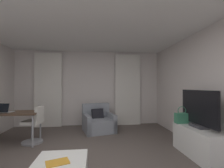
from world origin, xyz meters
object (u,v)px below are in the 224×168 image
object	(u,v)px
magazine_open	(58,162)
tv_console	(200,142)
laptop	(4,111)
desk	(12,115)
desk_chair	(34,127)
handbag_primary	(182,118)
armchair	(98,122)
tv_flatscreen	(199,110)

from	to	relation	value
magazine_open	tv_console	bearing A→B (deg)	17.85
laptop	tv_console	size ratio (longest dim) A/B	0.31
desk	laptop	xyz separation A→B (m)	(-0.14, -0.05, 0.11)
laptop	tv_console	world-z (taller)	laptop
laptop	tv_console	xyz separation A→B (m)	(4.13, -1.08, -0.52)
desk_chair	handbag_primary	world-z (taller)	handbag_primary
desk_chair	tv_console	distance (m)	3.68
armchair	desk	world-z (taller)	armchair
tv_flatscreen	laptop	bearing A→B (deg)	165.82
armchair	desk_chair	world-z (taller)	desk_chair
desk_chair	tv_flatscreen	distance (m)	3.71
handbag_primary	laptop	bearing A→B (deg)	170.63
laptop	tv_flatscreen	distance (m)	4.26
laptop	tv_console	distance (m)	4.30
magazine_open	tv_flatscreen	world-z (taller)	tv_flatscreen
tv_console	armchair	bearing A→B (deg)	133.66
desk	desk_chair	size ratio (longest dim) A/B	1.41
armchair	magazine_open	bearing A→B (deg)	-101.87
laptop	tv_flatscreen	world-z (taller)	tv_flatscreen
armchair	handbag_primary	distance (m)	2.43
desk_chair	laptop	size ratio (longest dim) A/B	2.45
tv_console	tv_flatscreen	distance (m)	0.63
desk_chair	laptop	distance (m)	0.76
armchair	tv_console	bearing A→B (deg)	-46.34
laptop	desk	bearing A→B (deg)	19.06
laptop	desk_chair	bearing A→B (deg)	7.65
magazine_open	desk_chair	bearing A→B (deg)	116.62
tv_console	desk_chair	bearing A→B (deg)	161.59
tv_flatscreen	desk_chair	bearing A→B (deg)	162.09
magazine_open	handbag_primary	distance (m)	2.69
desk	desk_chair	bearing A→B (deg)	4.19
armchair	laptop	bearing A→B (deg)	-157.23
magazine_open	tv_console	world-z (taller)	tv_console
desk_chair	tv_console	world-z (taller)	desk_chair
magazine_open	handbag_primary	world-z (taller)	handbag_primary
armchair	tv_console	distance (m)	2.77
desk	desk_chair	world-z (taller)	desk_chair
laptop	armchair	bearing A→B (deg)	22.77
handbag_primary	armchair	bearing A→B (deg)	138.36
armchair	magazine_open	world-z (taller)	armchair
armchair	laptop	size ratio (longest dim) A/B	2.94
magazine_open	desk	bearing A→B (deg)	127.44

